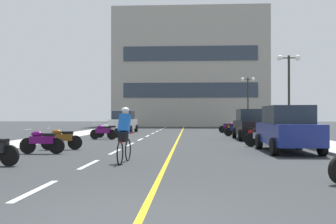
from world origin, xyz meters
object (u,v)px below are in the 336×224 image
object	(u,v)px
motorcycle_10	(234,128)
parked_car_near	(288,129)
motorcycle_2	(42,141)
motorcycle_8	(108,130)
parked_car_mid	(251,124)
parked_car_far	(123,122)
motorcycle_5	(263,135)
street_lamp_mid	(289,77)
motorcycle_3	(61,138)
motorcycle_11	(229,127)
motorcycle_9	(236,129)
motorcycle_7	(103,132)
street_lamp_far	(248,91)
motorcycle_6	(257,133)
motorcycle_4	(264,137)
cyclist_rider	(124,133)

from	to	relation	value
motorcycle_10	parked_car_near	bearing A→B (deg)	-88.65
motorcycle_2	motorcycle_8	xyz separation A→B (m)	(0.23, 10.81, 0.00)
parked_car_mid	parked_car_far	bearing A→B (deg)	135.96
motorcycle_5	street_lamp_mid	bearing A→B (deg)	63.92
motorcycle_5	motorcycle_10	size ratio (longest dim) A/B	1.04
parked_car_near	motorcycle_3	bearing A→B (deg)	176.68
motorcycle_11	motorcycle_10	bearing A→B (deg)	-83.77
street_lamp_mid	parked_car_far	size ratio (longest dim) A/B	1.20
motorcycle_11	motorcycle_8	bearing A→B (deg)	-139.42
parked_car_near	motorcycle_9	bearing A→B (deg)	92.83
motorcycle_7	motorcycle_8	xyz separation A→B (m)	(-0.10, 1.91, 0.00)
motorcycle_5	motorcycle_7	bearing A→B (deg)	156.61
street_lamp_far	motorcycle_3	distance (m)	27.62
street_lamp_mid	motorcycle_2	xyz separation A→B (m)	(-11.73, -10.36, -3.38)
parked_car_far	motorcycle_9	distance (m)	10.28
street_lamp_mid	parked_car_mid	bearing A→B (deg)	-159.08
parked_car_mid	motorcycle_10	xyz separation A→B (m)	(-0.23, 6.81, -0.44)
motorcycle_10	parked_car_mid	bearing A→B (deg)	-88.05
street_lamp_mid	parked_car_far	world-z (taller)	street_lamp_mid
parked_car_near	parked_car_far	bearing A→B (deg)	118.69
street_lamp_mid	motorcycle_6	xyz separation A→B (m)	(-2.57, -3.55, -3.38)
motorcycle_3	motorcycle_11	world-z (taller)	same
motorcycle_10	motorcycle_11	size ratio (longest dim) A/B	0.96
parked_car_mid	motorcycle_4	xyz separation A→B (m)	(-0.35, -5.73, -0.44)
motorcycle_9	street_lamp_far	bearing A→B (deg)	78.17
motorcycle_9	cyclist_rider	size ratio (longest dim) A/B	0.95
street_lamp_mid	cyclist_rider	distance (m)	15.58
motorcycle_5	motorcycle_6	xyz separation A→B (m)	(0.01, 1.71, 0.00)
parked_car_near	cyclist_rider	xyz separation A→B (m)	(-5.83, -3.76, -0.03)
motorcycle_8	motorcycle_9	bearing A→B (deg)	15.26
motorcycle_5	motorcycle_6	bearing A→B (deg)	89.80
parked_car_far	cyclist_rider	distance (m)	21.27
street_lamp_mid	motorcycle_9	bearing A→B (deg)	136.61
motorcycle_4	motorcycle_7	size ratio (longest dim) A/B	0.98
parked_car_far	motorcycle_7	bearing A→B (deg)	-87.72
motorcycle_5	motorcycle_6	distance (m)	1.71
motorcycle_6	parked_car_mid	bearing A→B (deg)	87.91
motorcycle_5	motorcycle_9	bearing A→B (deg)	92.62
motorcycle_5	motorcycle_8	world-z (taller)	same
motorcycle_4	street_lamp_mid	bearing A→B (deg)	67.08
motorcycle_7	motorcycle_9	xyz separation A→B (m)	(8.44, 4.24, 0.00)
motorcycle_2	street_lamp_far	bearing A→B (deg)	66.45
motorcycle_6	cyclist_rider	xyz separation A→B (m)	(-5.61, -9.37, 0.41)
motorcycle_10	cyclist_rider	distance (m)	19.58
street_lamp_mid	motorcycle_10	world-z (taller)	street_lamp_mid
cyclist_rider	motorcycle_10	bearing A→B (deg)	73.75
parked_car_near	parked_car_mid	world-z (taller)	same
motorcycle_5	motorcycle_11	size ratio (longest dim) A/B	1.00
parked_car_near	motorcycle_10	xyz separation A→B (m)	(-0.35, 15.03, -0.44)
motorcycle_11	street_lamp_far	bearing A→B (deg)	71.72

